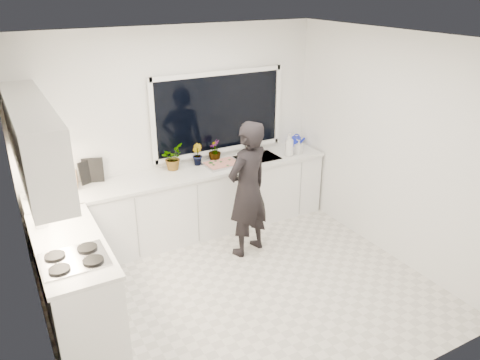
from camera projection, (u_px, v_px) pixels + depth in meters
floor at (242, 291)px, 5.22m from camera, size 4.00×3.50×0.02m
wall_back at (177, 133)px, 6.10m from camera, size 4.00×0.02×2.70m
wall_left at (26, 226)px, 3.79m from camera, size 0.02×3.50×2.70m
wall_right at (389, 147)px, 5.58m from camera, size 0.02×3.50×2.70m
ceiling at (243, 38)px, 4.15m from camera, size 4.00×3.50×0.02m
window at (219, 113)px, 6.26m from camera, size 1.80×0.02×1.00m
base_cabinets_back at (189, 205)px, 6.21m from camera, size 3.92×0.58×0.88m
base_cabinets_left at (76, 284)px, 4.58m from camera, size 0.58×1.60×0.88m
countertop_back at (188, 173)px, 6.02m from camera, size 3.94×0.62×0.04m
countertop_left at (69, 244)px, 4.40m from camera, size 0.62×1.60×0.04m
upper_cabinets at (33, 139)px, 4.26m from camera, size 0.34×2.10×0.70m
sink at (257, 161)px, 6.51m from camera, size 0.58×0.42×0.14m
faucet at (250, 146)px, 6.60m from camera, size 0.03×0.03×0.22m
stovetop at (74, 259)px, 4.10m from camera, size 0.56×0.48×0.03m
person at (248, 190)px, 5.65m from camera, size 0.72×0.58×1.71m
pizza_tray at (222, 164)px, 6.20m from camera, size 0.47×0.36×0.03m
pizza at (222, 163)px, 6.20m from camera, size 0.43×0.32×0.01m
watering_can at (296, 141)px, 6.93m from camera, size 0.15×0.15×0.13m
paper_towel_roll at (31, 188)px, 5.23m from camera, size 0.13×0.13×0.26m
knife_block at (71, 180)px, 5.47m from camera, size 0.15×0.13×0.22m
utensil_crock at (41, 219)px, 4.64m from camera, size 0.17×0.17×0.16m
picture_frame_large at (88, 172)px, 5.63m from camera, size 0.21×0.11×0.28m
picture_frame_small at (93, 170)px, 5.65m from camera, size 0.24×0.09×0.30m
herb_plants at (194, 154)px, 6.16m from camera, size 1.45×0.39×0.33m
soap_bottles at (292, 145)px, 6.51m from camera, size 0.30×0.16×0.33m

